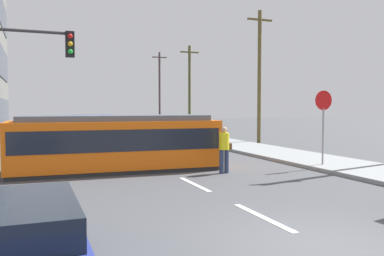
{
  "coord_description": "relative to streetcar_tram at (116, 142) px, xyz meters",
  "views": [
    {
      "loc": [
        -4.59,
        -5.52,
        2.39
      ],
      "look_at": [
        0.99,
        8.72,
        1.59
      ],
      "focal_mm": 38.02,
      "sensor_mm": 36.0,
      "label": 1
    }
  ],
  "objects": [
    {
      "name": "lane_stripe_3",
      "position": [
        1.73,
        6.0,
        -1.07
      ],
      "size": [
        0.16,
        2.4,
        0.01
      ],
      "primitive_type": "cube",
      "color": "silver",
      "rests_on": "ground"
    },
    {
      "name": "streetcar_tram",
      "position": [
        0.0,
        0.0,
        0.0
      ],
      "size": [
        7.67,
        2.81,
        2.07
      ],
      "color": "orange",
      "rests_on": "ground"
    },
    {
      "name": "utility_pole_distant",
      "position": [
        11.26,
        31.53,
        3.54
      ],
      "size": [
        1.8,
        0.24,
        8.86
      ],
      "color": "#4C393A",
      "rests_on": "ground"
    },
    {
      "name": "ground_plane",
      "position": [
        1.73,
        0.4,
        -1.07
      ],
      "size": [
        120.0,
        120.0,
        0.0
      ],
      "primitive_type": "plane",
      "color": "#4B4D52"
    },
    {
      "name": "traffic_light_mast",
      "position": [
        -3.23,
        -1.07,
        2.44
      ],
      "size": [
        2.9,
        0.33,
        5.0
      ],
      "color": "#333333",
      "rests_on": "ground"
    },
    {
      "name": "parked_sedan_near",
      "position": [
        -3.2,
        -9.4,
        -0.45
      ],
      "size": [
        2.09,
        4.23,
        1.19
      ],
      "color": "navy",
      "rests_on": "ground"
    },
    {
      "name": "sidewalk_curb_right",
      "position": [
        8.53,
        -3.6,
        -1.0
      ],
      "size": [
        3.2,
        36.0,
        0.14
      ],
      "primitive_type": "cube",
      "color": "gray",
      "rests_on": "ground"
    },
    {
      "name": "city_bus",
      "position": [
        0.66,
        9.81,
        0.0
      ],
      "size": [
        2.72,
        6.0,
        1.87
      ],
      "color": "#31497D",
      "rests_on": "ground"
    },
    {
      "name": "lane_stripe_4",
      "position": [
        1.73,
        12.0,
        -1.07
      ],
      "size": [
        0.16,
        2.4,
        0.01
      ],
      "primitive_type": "cube",
      "color": "silver",
      "rests_on": "ground"
    },
    {
      "name": "pedestrian_crossing",
      "position": [
        3.53,
        -2.0,
        -0.13
      ],
      "size": [
        0.51,
        0.36,
        1.67
      ],
      "color": "navy",
      "rests_on": "ground"
    },
    {
      "name": "utility_pole_far",
      "position": [
        10.69,
        20.11,
        3.12
      ],
      "size": [
        1.8,
        0.24,
        8.02
      ],
      "color": "#4C4A22",
      "rests_on": "ground"
    },
    {
      "name": "lane_stripe_2",
      "position": [
        1.73,
        -3.6,
        -1.07
      ],
      "size": [
        0.16,
        2.4,
        0.01
      ],
      "primitive_type": "cube",
      "color": "silver",
      "rests_on": "ground"
    },
    {
      "name": "stop_sign",
      "position": [
        7.65,
        -2.3,
        1.12
      ],
      "size": [
        0.76,
        0.07,
        2.88
      ],
      "color": "gray",
      "rests_on": "sidewalk_curb_right"
    },
    {
      "name": "lane_stripe_1",
      "position": [
        1.73,
        -7.6,
        -1.07
      ],
      "size": [
        0.16,
        2.4,
        0.01
      ],
      "primitive_type": "cube",
      "color": "silver",
      "rests_on": "ground"
    },
    {
      "name": "utility_pole_mid",
      "position": [
        11.02,
        8.19,
        3.44
      ],
      "size": [
        1.8,
        0.24,
        8.65
      ],
      "color": "brown",
      "rests_on": "ground"
    }
  ]
}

